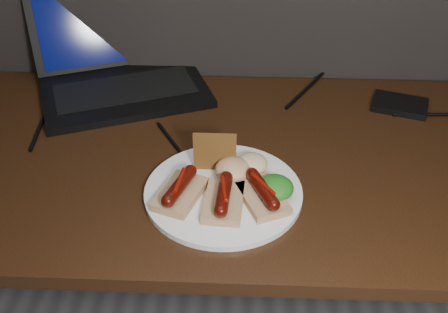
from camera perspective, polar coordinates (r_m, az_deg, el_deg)
desk at (r=1.25m, az=-1.70°, el=-3.15°), size 1.40×0.70×0.75m
laptop at (r=1.45m, az=-10.63°, el=9.07°), size 0.49×0.46×0.25m
hard_drive at (r=1.41m, az=17.42°, el=5.03°), size 0.15×0.12×0.02m
desk_cables at (r=1.31m, az=0.45°, el=4.16°), size 0.96×0.43×0.01m
plate at (r=1.08m, az=-0.07°, el=-3.66°), size 0.32×0.32×0.01m
bread_sausage_left at (r=1.06m, az=-4.51°, el=-3.44°), size 0.11×0.13×0.04m
bread_sausage_center at (r=1.04m, az=-0.03°, el=-4.29°), size 0.08×0.12×0.04m
bread_sausage_right at (r=1.05m, az=3.91°, el=-3.78°), size 0.11×0.13×0.04m
crispbread at (r=1.11m, az=-0.94°, el=0.48°), size 0.08×0.01×0.08m
salad_greens at (r=1.06m, az=5.23°, el=-3.18°), size 0.07×0.07×0.04m
salsa_mound at (r=1.10m, az=0.95°, el=-1.32°), size 0.07×0.07×0.04m
coleslaw_mound at (r=1.12m, az=2.84°, el=-0.74°), size 0.06×0.06×0.04m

